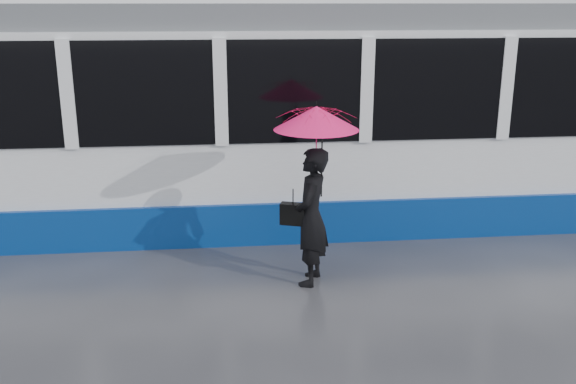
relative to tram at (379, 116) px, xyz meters
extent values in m
plane|color=#2D2D33|center=(-2.20, -2.50, -1.64)|extent=(90.00, 90.00, 0.00)
cube|color=#3F3D38|center=(-2.20, -0.72, -1.63)|extent=(34.00, 0.07, 0.02)
cube|color=#3F3D38|center=(-2.20, 0.72, -1.63)|extent=(34.00, 0.07, 0.02)
cube|color=white|center=(0.00, 0.00, -0.11)|extent=(24.00, 2.40, 2.95)
cube|color=navy|center=(0.00, 0.00, -1.33)|extent=(24.00, 2.56, 0.62)
cube|color=black|center=(0.00, 0.00, 0.56)|extent=(23.00, 2.48, 1.40)
cube|color=#5C5F64|center=(0.00, 0.00, 1.54)|extent=(23.60, 2.20, 0.35)
imported|color=black|center=(-1.45, -2.57, -0.78)|extent=(0.59, 0.73, 1.72)
imported|color=#DF126B|center=(-1.40, -2.57, 0.17)|extent=(1.20, 1.21, 0.86)
cone|color=#DF126B|center=(-1.40, -2.57, 0.44)|extent=(1.28, 1.28, 0.28)
cylinder|color=black|center=(-1.40, -2.57, 0.60)|extent=(0.01, 0.01, 0.06)
cylinder|color=black|center=(-1.33, -2.55, -0.15)|extent=(0.02, 0.02, 0.75)
cube|color=black|center=(-1.67, -2.55, -0.74)|extent=(0.33, 0.23, 0.27)
cylinder|color=black|center=(-1.67, -2.55, -0.52)|extent=(0.01, 0.01, 0.18)
camera|label=1|loc=(-2.51, -9.90, 1.74)|focal=40.00mm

